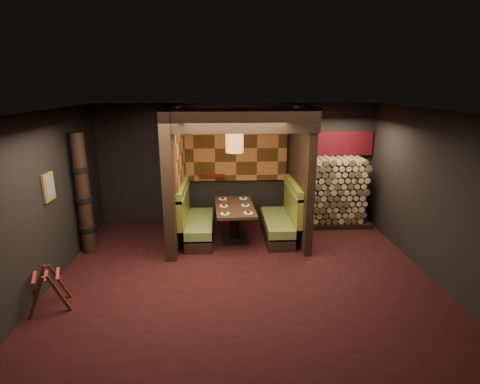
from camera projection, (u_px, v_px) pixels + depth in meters
name	position (u px, v px, depth m)	size (l,w,h in m)	color
floor	(244.00, 275.00, 6.66)	(6.50, 5.50, 0.02)	black
ceiling	(244.00, 110.00, 5.87)	(6.50, 5.50, 0.02)	black
wall_back	(237.00, 164.00, 8.91)	(6.50, 0.02, 2.85)	black
wall_front	(261.00, 279.00, 3.61)	(6.50, 0.02, 2.85)	black
wall_left	(45.00, 200.00, 6.11)	(0.02, 5.50, 2.85)	black
wall_right	(433.00, 195.00, 6.42)	(0.02, 5.50, 2.85)	black
partition_left	(175.00, 176.00, 7.78)	(0.20, 2.20, 2.85)	black
partition_right	(300.00, 174.00, 7.96)	(0.15, 2.10, 2.85)	black
header_beam	(240.00, 121.00, 6.60)	(2.85, 0.18, 0.44)	black
tapa_back_panel	(236.00, 148.00, 8.76)	(2.40, 0.06, 1.55)	#9B5727
tapa_side_panel	(180.00, 154.00, 7.84)	(0.04, 1.85, 1.45)	#9B5727
lacquer_shelf	(212.00, 176.00, 8.85)	(0.60, 0.12, 0.07)	#520E10
booth_bench_left	(195.00, 221.00, 8.08)	(0.68, 1.60, 1.14)	black
booth_bench_right	(282.00, 220.00, 8.17)	(0.68, 1.60, 1.14)	black
dining_table	(235.00, 216.00, 7.98)	(0.86, 1.51, 0.78)	black
place_settings	(235.00, 205.00, 7.92)	(0.69, 1.21, 0.03)	white
pendant_lamp	(235.00, 141.00, 7.49)	(0.36, 0.36, 0.92)	#A56F34
framed_picture	(49.00, 187.00, 6.15)	(0.05, 0.36, 0.46)	olive
luggage_rack	(48.00, 288.00, 5.56)	(0.72, 0.62, 0.66)	#401E12
totem_column	(83.00, 195.00, 7.24)	(0.31, 0.31, 2.40)	black
firewood_stack	(335.00, 192.00, 8.79)	(1.73, 0.70, 1.64)	black
mosaic_header	(334.00, 143.00, 8.81)	(1.83, 0.10, 0.56)	maroon
bay_front_post	(302.00, 171.00, 8.21)	(0.08, 0.08, 2.85)	black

